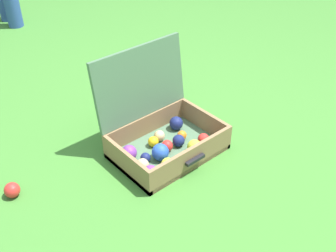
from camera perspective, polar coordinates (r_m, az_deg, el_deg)
ground_plane at (r=2.05m, az=2.70°, el=-3.62°), size 16.00×16.00×0.00m
open_suitcase at (r=2.00m, az=-0.98°, el=-0.85°), size 0.52×0.44×0.49m
stray_ball_on_grass at (r=1.92m, az=-20.89°, el=-8.32°), size 0.07×0.07×0.07m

